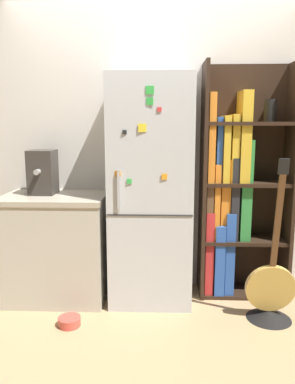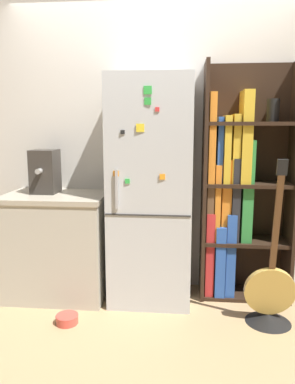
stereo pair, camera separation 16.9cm
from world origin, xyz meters
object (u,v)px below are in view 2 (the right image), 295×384
Objects in this scene: espresso_machine at (45,171)px; refrigerator at (151,192)px; guitar at (269,301)px; pet_bowl at (67,319)px; bookshelf at (235,193)px.

refrigerator is at bearing -2.85° from espresso_machine.
guitar is 1.52m from pet_bowl.
refrigerator is 1.49× the size of guitar.
refrigerator reaches higher than espresso_machine.
pet_bowl is (-1.29, -0.64, -0.86)m from bookshelf.
espresso_machine is at bearing 167.97° from guitar.
guitar is (1.83, -0.39, -0.91)m from espresso_machine.
refrigerator is 1.24m from guitar.
pet_bowl is (-1.51, -0.16, -0.14)m from guitar.
espresso_machine is at bearing 177.15° from refrigerator.
bookshelf reaches higher than guitar.
bookshelf reaches higher than espresso_machine.
refrigerator is at bearing 40.54° from pet_bowl.
espresso_machine is at bearing -176.73° from bookshelf.
refrigerator is at bearing 159.44° from guitar.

